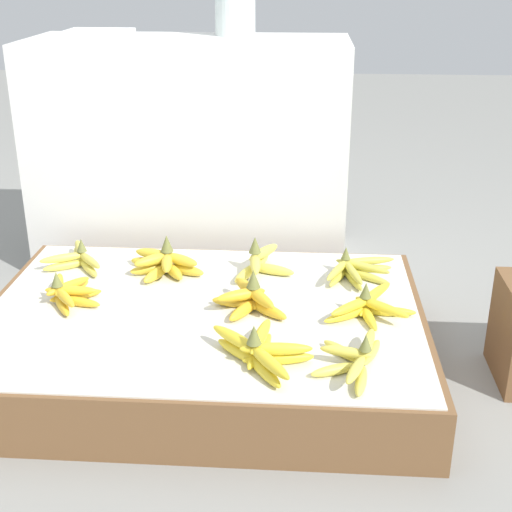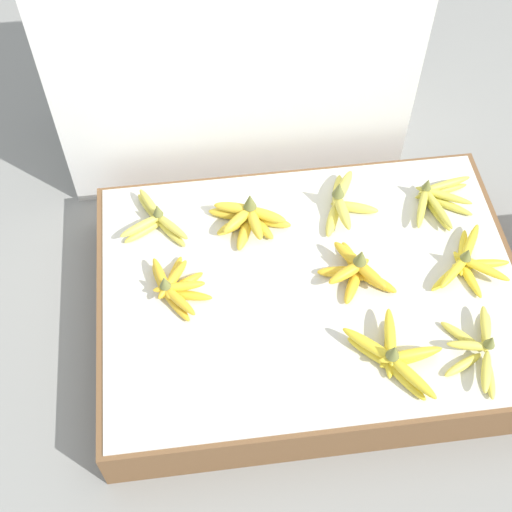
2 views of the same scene
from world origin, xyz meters
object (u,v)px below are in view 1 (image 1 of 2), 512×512
(glass_jar, at_px, (235,1))
(banana_bunch_front_right, at_px, (355,358))
(banana_bunch_back_midleft, at_px, (164,263))
(banana_bunch_middle_left, at_px, (67,293))
(banana_bunch_back_left, at_px, (78,258))
(banana_bunch_middle_midright, at_px, (250,298))
(banana_bunch_back_midright, at_px, (259,262))
(banana_bunch_front_midright, at_px, (260,351))
(banana_bunch_middle_right, at_px, (369,306))
(banana_bunch_back_right, at_px, (355,270))
(foam_tray_white, at_px, (97,33))

(glass_jar, bearing_deg, banana_bunch_front_right, -71.61)
(banana_bunch_back_midleft, bearing_deg, glass_jar, 76.22)
(banana_bunch_middle_left, relative_size, banana_bunch_back_left, 1.00)
(banana_bunch_middle_midright, distance_m, banana_bunch_back_midright, 0.23)
(banana_bunch_front_midright, relative_size, banana_bunch_middle_midright, 1.28)
(banana_bunch_middle_midright, relative_size, banana_bunch_back_midleft, 0.88)
(banana_bunch_middle_right, distance_m, banana_bunch_back_right, 0.22)
(banana_bunch_middle_left, height_order, foam_tray_white, foam_tray_white)
(banana_bunch_front_midright, relative_size, banana_bunch_back_right, 1.27)
(banana_bunch_middle_left, relative_size, glass_jar, 1.02)
(banana_bunch_back_right, distance_m, foam_tray_white, 1.14)
(banana_bunch_back_right, bearing_deg, banana_bunch_middle_midright, -142.35)
(banana_bunch_front_midright, height_order, banana_bunch_back_right, banana_bunch_front_midright)
(banana_bunch_front_midright, bearing_deg, banana_bunch_back_midright, 93.99)
(banana_bunch_back_right, bearing_deg, banana_bunch_front_midright, -116.49)
(banana_bunch_back_midleft, bearing_deg, banana_bunch_back_midright, 5.94)
(banana_bunch_back_midleft, relative_size, banana_bunch_back_midright, 1.03)
(banana_bunch_front_midright, distance_m, glass_jar, 1.26)
(banana_bunch_front_right, distance_m, banana_bunch_middle_left, 0.77)
(banana_bunch_back_midright, distance_m, banana_bunch_back_right, 0.27)
(banana_bunch_front_right, height_order, glass_jar, glass_jar)
(banana_bunch_back_midleft, height_order, banana_bunch_back_right, banana_bunch_back_midleft)
(banana_bunch_back_midleft, bearing_deg, banana_bunch_middle_left, -138.25)
(banana_bunch_middle_right, xyz_separation_m, foam_tray_white, (-0.85, 0.77, 0.57))
(banana_bunch_middle_midright, bearing_deg, banana_bunch_front_right, -46.49)
(banana_bunch_middle_left, height_order, banana_bunch_back_midleft, banana_bunch_back_midleft)
(banana_bunch_front_right, xyz_separation_m, banana_bunch_middle_right, (0.05, 0.25, 0.00))
(banana_bunch_middle_midright, bearing_deg, banana_bunch_back_right, 37.65)
(banana_bunch_front_midright, distance_m, foam_tray_white, 1.30)
(banana_bunch_middle_left, xyz_separation_m, glass_jar, (0.36, 0.80, 0.66))
(foam_tray_white, bearing_deg, banana_bunch_back_midleft, -61.96)
(banana_bunch_back_left, distance_m, banana_bunch_back_right, 0.79)
(foam_tray_white, bearing_deg, banana_bunch_front_midright, -59.53)
(banana_bunch_middle_midright, relative_size, banana_bunch_back_midright, 0.91)
(banana_bunch_middle_midright, distance_m, banana_bunch_back_left, 0.56)
(banana_bunch_back_left, xyz_separation_m, banana_bunch_back_right, (0.78, -0.02, -0.00))
(banana_bunch_front_midright, xyz_separation_m, foam_tray_white, (-0.59, 1.01, 0.56))
(glass_jar, bearing_deg, banana_bunch_back_midleft, -103.78)
(banana_bunch_front_right, distance_m, foam_tray_white, 1.41)
(banana_bunch_middle_right, relative_size, foam_tray_white, 1.13)
(banana_bunch_front_right, distance_m, banana_bunch_back_left, 0.90)
(banana_bunch_back_left, bearing_deg, glass_jar, 55.07)
(banana_bunch_front_midright, distance_m, banana_bunch_middle_left, 0.58)
(banana_bunch_back_left, height_order, banana_bunch_back_midright, banana_bunch_back_midright)
(banana_bunch_middle_right, xyz_separation_m, banana_bunch_back_right, (-0.02, 0.22, -0.00))
(banana_bunch_middle_midright, xyz_separation_m, banana_bunch_back_right, (0.27, 0.21, -0.01))
(banana_bunch_front_midright, relative_size, banana_bunch_back_midleft, 1.13)
(glass_jar, bearing_deg, banana_bunch_middle_left, -114.47)
(banana_bunch_middle_right, height_order, glass_jar, glass_jar)
(banana_bunch_middle_right, bearing_deg, banana_bunch_back_left, 163.21)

